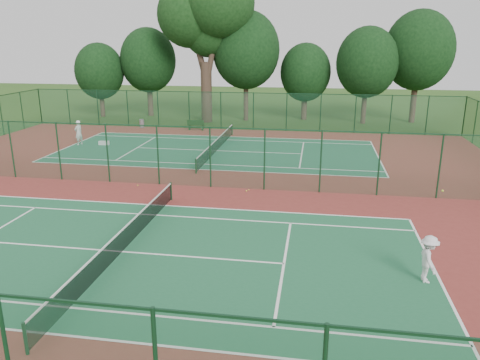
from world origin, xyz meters
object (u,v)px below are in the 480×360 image
Objects in this scene: player_far at (79,133)px; kit_bag at (104,143)px; bench at (196,125)px; trash_bin at (142,123)px; player_near at (428,259)px; big_tree at (206,14)px.

player_far is 2.38× the size of kit_bag.
bench is at bearing 45.73° from kit_bag.
kit_bag is (1.95, 0.28, -0.84)m from player_far.
player_far is 8.54m from trash_bin.
trash_bin is at bearing 172.90° from bench.
player_near is 0.11× the size of big_tree.
player_far reaches higher than trash_bin.
player_far is 2.14m from kit_bag.
big_tree reaches higher than bench.
player_far is at bearing -136.59° from bench.
trash_bin is 0.50× the size of bench.
trash_bin is at bearing 31.33° from player_near.
big_tree reaches higher than trash_bin.
player_far is (-22.76, 18.83, 0.13)m from player_near.
kit_bag is (-20.81, 19.11, -0.71)m from player_near.
player_near is at bearing 69.33° from player_far.
bench is at bearing -90.47° from big_tree.
player_near is at bearing -64.47° from big_tree.
player_far is at bearing -178.79° from kit_bag.
player_near is 36.31m from big_tree.
big_tree is at bearing 167.85° from player_far.
player_far is 1.23× the size of bench.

